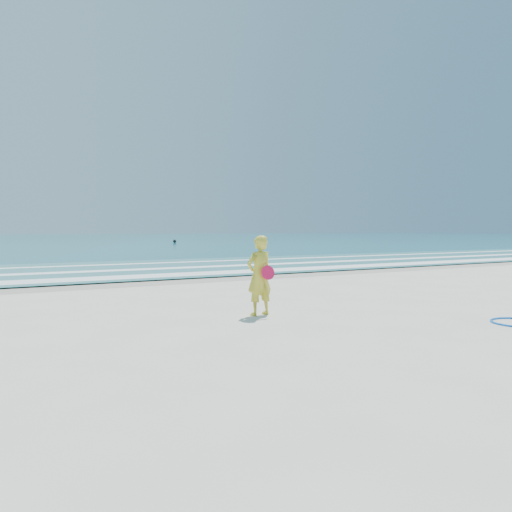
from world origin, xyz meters
TOP-DOWN VIEW (x-y plane):
  - ground at (0.00, 0.00)m, footprint 400.00×400.00m
  - wet_sand at (0.00, 9.00)m, footprint 400.00×2.40m
  - ocean at (0.00, 105.00)m, footprint 400.00×190.00m
  - shallow at (0.00, 14.00)m, footprint 400.00×10.00m
  - foam_near at (0.00, 10.30)m, footprint 400.00×1.40m
  - foam_mid at (0.00, 13.20)m, footprint 400.00×0.90m
  - foam_far at (0.00, 16.50)m, footprint 400.00×0.60m
  - buoy at (15.80, 51.06)m, footprint 0.40×0.40m
  - woman at (-1.19, 2.03)m, footprint 0.59×0.44m

SIDE VIEW (x-z plane):
  - ground at x=0.00m, z-range 0.00..0.00m
  - wet_sand at x=0.00m, z-range 0.00..0.00m
  - ocean at x=0.00m, z-range 0.00..0.04m
  - shallow at x=0.00m, z-range 0.04..0.05m
  - foam_near at x=0.00m, z-range 0.05..0.06m
  - foam_mid at x=0.00m, z-range 0.05..0.06m
  - foam_far at x=0.00m, z-range 0.05..0.06m
  - buoy at x=15.80m, z-range 0.04..0.44m
  - woman at x=-1.19m, z-range 0.00..1.50m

